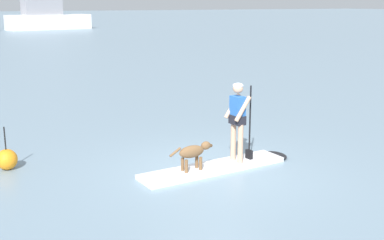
# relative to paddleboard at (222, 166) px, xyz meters

# --- Properties ---
(ground_plane) EXTENTS (400.00, 400.00, 0.00)m
(ground_plane) POSITION_rel_paddleboard_xyz_m (-0.23, -0.02, -0.05)
(ground_plane) COLOR gray
(paddleboard) EXTENTS (3.70, 0.96, 0.10)m
(paddleboard) POSITION_rel_paddleboard_xyz_m (0.00, 0.00, 0.00)
(paddleboard) COLOR silver
(paddleboard) RESTS_ON ground_plane
(person_paddler) EXTENTS (0.62, 0.50, 1.75)m
(person_paddler) POSITION_rel_paddleboard_xyz_m (0.40, 0.03, 1.06)
(person_paddler) COLOR tan
(person_paddler) RESTS_ON paddleboard
(dog) EXTENTS (1.05, 0.26, 0.57)m
(dog) POSITION_rel_paddleboard_xyz_m (-0.73, -0.05, 0.43)
(dog) COLOR brown
(dog) RESTS_ON paddleboard
(moored_boat_outer) EXTENTS (11.14, 4.74, 10.87)m
(moored_boat_outer) POSITION_rel_paddleboard_xyz_m (8.39, 59.02, 1.61)
(moored_boat_outer) COLOR white
(moored_boat_outer) RESTS_ON ground_plane
(marker_buoy) EXTENTS (0.45, 0.45, 0.95)m
(marker_buoy) POSITION_rel_paddleboard_xyz_m (-4.17, 2.07, 0.18)
(marker_buoy) COLOR orange
(marker_buoy) RESTS_ON ground_plane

